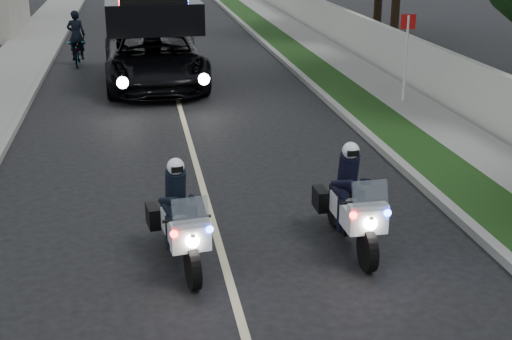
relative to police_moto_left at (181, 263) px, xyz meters
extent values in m
cube|color=gray|center=(4.73, 7.55, 0.07)|extent=(0.20, 60.00, 0.15)
cube|color=#193814|center=(5.43, 7.55, 0.08)|extent=(1.20, 60.00, 0.16)
cube|color=gray|center=(6.73, 7.55, 0.08)|extent=(1.40, 60.00, 0.16)
cube|color=beige|center=(7.73, 7.55, 0.75)|extent=(0.22, 60.00, 1.50)
cube|color=gray|center=(-3.47, 7.55, 0.07)|extent=(0.20, 60.00, 0.15)
cube|color=#BFB78C|center=(0.63, 7.55, 0.00)|extent=(0.12, 50.00, 0.01)
imported|color=black|center=(0.08, 12.16, 0.00)|extent=(3.09, 6.39, 3.07)
imported|color=black|center=(-2.45, 15.70, 0.00)|extent=(0.62, 1.70, 0.89)
imported|color=black|center=(-2.45, 15.70, 0.00)|extent=(0.64, 0.46, 1.69)
camera|label=1|loc=(-0.51, -9.36, 4.77)|focal=49.22mm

